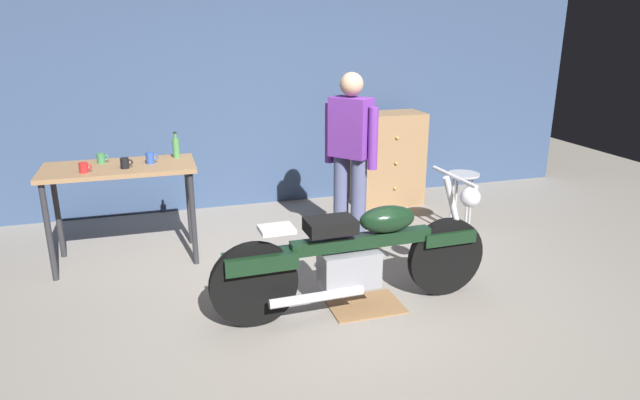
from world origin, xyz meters
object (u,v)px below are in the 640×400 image
object	(u,v)px
mug_green_speckled	(101,158)
mug_black_matte	(125,163)
mug_blue_enamel	(150,158)
wooden_dresser	(388,159)
motorcycle	(358,254)
mug_red_diner	(84,168)
person_standing	(350,152)
bottle	(176,147)
shop_stool	(463,187)

from	to	relation	value
mug_green_speckled	mug_black_matte	bearing A→B (deg)	-51.06
mug_blue_enamel	mug_black_matte	xyz separation A→B (m)	(-0.21, -0.12, -0.00)
wooden_dresser	mug_black_matte	xyz separation A→B (m)	(-2.90, -1.00, 0.40)
motorcycle	wooden_dresser	size ratio (longest dim) A/B	1.99
motorcycle	mug_black_matte	size ratio (longest dim) A/B	20.90
motorcycle	mug_red_diner	world-z (taller)	motorcycle
wooden_dresser	mug_black_matte	bearing A→B (deg)	-160.97
person_standing	mug_red_diner	distance (m)	2.36
wooden_dresser	motorcycle	bearing A→B (deg)	-118.28
mug_green_speckled	bottle	world-z (taller)	bottle
wooden_dresser	mug_blue_enamel	distance (m)	2.86
person_standing	mug_green_speckled	distance (m)	2.27
person_standing	mug_green_speckled	world-z (taller)	person_standing
mug_black_matte	mug_green_speckled	world-z (taller)	mug_black_matte
mug_red_diner	bottle	bearing A→B (deg)	23.37
mug_black_matte	mug_green_speckled	distance (m)	0.33
mug_blue_enamel	wooden_dresser	bearing A→B (deg)	18.21
person_standing	mug_blue_enamel	distance (m)	1.84
mug_blue_enamel	mug_black_matte	size ratio (longest dim) A/B	1.00
motorcycle	mug_black_matte	xyz separation A→B (m)	(-1.64, 1.35, 0.50)
mug_blue_enamel	motorcycle	bearing A→B (deg)	-45.63
mug_green_speckled	mug_red_diner	size ratio (longest dim) A/B	0.99
mug_blue_enamel	shop_stool	bearing A→B (deg)	-4.85
motorcycle	bottle	bearing A→B (deg)	124.76
motorcycle	bottle	size ratio (longest dim) A/B	9.09
mug_blue_enamel	mug_green_speckled	bearing A→B (deg)	161.14
wooden_dresser	mug_black_matte	distance (m)	3.10
shop_stool	mug_blue_enamel	bearing A→B (deg)	175.15
motorcycle	person_standing	xyz separation A→B (m)	(0.40, 1.28, 0.48)
mug_green_speckled	mug_red_diner	world-z (taller)	mug_green_speckled
person_standing	mug_red_diner	world-z (taller)	person_standing
bottle	wooden_dresser	bearing A→B (deg)	16.33
motorcycle	shop_stool	world-z (taller)	motorcycle
mug_black_matte	mug_red_diner	world-z (taller)	mug_black_matte
mug_green_speckled	bottle	size ratio (longest dim) A/B	0.43
mug_red_diner	bottle	xyz separation A→B (m)	(0.77, 0.33, 0.05)
person_standing	shop_stool	size ratio (longest dim) A/B	2.61
mug_red_diner	motorcycle	bearing A→B (deg)	-33.36
mug_black_matte	shop_stool	bearing A→B (deg)	-2.49
motorcycle	wooden_dresser	xyz separation A→B (m)	(1.26, 2.35, 0.10)
shop_stool	mug_red_diner	xyz separation A→B (m)	(-3.56, 0.09, 0.44)
mug_blue_enamel	bottle	distance (m)	0.29
wooden_dresser	mug_red_diner	xyz separation A→B (m)	(-3.23, -1.05, 0.39)
person_standing	mug_blue_enamel	xyz separation A→B (m)	(-1.83, 0.18, 0.03)
motorcycle	shop_stool	size ratio (longest dim) A/B	3.42
wooden_dresser	shop_stool	bearing A→B (deg)	-73.84
bottle	mug_black_matte	bearing A→B (deg)	-147.72
wooden_dresser	mug_blue_enamel	world-z (taller)	wooden_dresser
motorcycle	person_standing	bearing A→B (deg)	71.28
mug_green_speckled	person_standing	bearing A→B (deg)	-8.17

